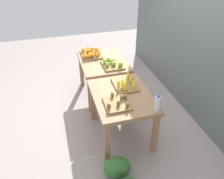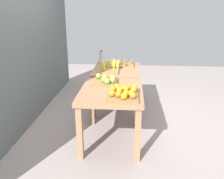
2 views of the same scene
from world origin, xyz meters
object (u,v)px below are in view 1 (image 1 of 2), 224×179
object	(u,v)px
display_table_left	(103,66)
banana_crate	(125,84)
orange_bin	(91,53)
apple_bin	(112,64)
water_bottle	(158,103)
kiwi_bin	(117,103)
display_table_right	(122,101)
watermelon_pile	(122,177)

from	to	relation	value
display_table_left	banana_crate	size ratio (longest dim) A/B	2.36
orange_bin	apple_bin	xyz separation A→B (m)	(0.50, 0.27, -0.01)
water_bottle	kiwi_bin	bearing A→B (deg)	-118.62
display_table_left	display_table_right	size ratio (longest dim) A/B	1.00
apple_bin	watermelon_pile	size ratio (longest dim) A/B	0.63
display_table_right	orange_bin	distance (m)	1.39
kiwi_bin	water_bottle	world-z (taller)	water_bottle
orange_bin	water_bottle	size ratio (longest dim) A/B	1.92
watermelon_pile	banana_crate	bearing A→B (deg)	160.45
orange_bin	watermelon_pile	world-z (taller)	orange_bin
orange_bin	banana_crate	xyz separation A→B (m)	(1.19, 0.27, 0.00)
display_table_left	orange_bin	bearing A→B (deg)	-146.38
watermelon_pile	display_table_left	bearing A→B (deg)	172.66
water_bottle	display_table_left	bearing A→B (deg)	-168.34
apple_bin	kiwi_bin	size ratio (longest dim) A/B	1.10
orange_bin	banana_crate	size ratio (longest dim) A/B	1.00
kiwi_bin	watermelon_pile	xyz separation A→B (m)	(0.64, -0.13, -0.63)
orange_bin	watermelon_pile	size ratio (longest dim) A/B	0.70
display_table_right	banana_crate	size ratio (longest dim) A/B	2.36
display_table_right	kiwi_bin	xyz separation A→B (m)	(0.20, -0.12, 0.14)
kiwi_bin	watermelon_pile	world-z (taller)	kiwi_bin
orange_bin	kiwi_bin	bearing A→B (deg)	1.48
orange_bin	kiwi_bin	xyz separation A→B (m)	(1.57, 0.04, -0.02)
display_table_right	banana_crate	bearing A→B (deg)	148.38
display_table_right	apple_bin	world-z (taller)	apple_bin
orange_bin	watermelon_pile	distance (m)	2.31
banana_crate	display_table_left	bearing A→B (deg)	-173.38
orange_bin	display_table_left	bearing A→B (deg)	33.62
orange_bin	water_bottle	xyz separation A→B (m)	(1.81, 0.49, 0.06)
display_table_right	banana_crate	world-z (taller)	banana_crate
banana_crate	watermelon_pile	bearing A→B (deg)	-19.55
orange_bin	kiwi_bin	distance (m)	1.57
banana_crate	kiwi_bin	distance (m)	0.45
display_table_left	kiwi_bin	size ratio (longest dim) A/B	2.87
orange_bin	watermelon_pile	bearing A→B (deg)	-2.27
kiwi_bin	water_bottle	distance (m)	0.52
orange_bin	banana_crate	world-z (taller)	banana_crate
display_table_left	apple_bin	distance (m)	0.31
display_table_left	orange_bin	xyz separation A→B (m)	(-0.25, -0.17, 0.15)
watermelon_pile	apple_bin	bearing A→B (deg)	168.27
orange_bin	banana_crate	bearing A→B (deg)	12.99
water_bottle	watermelon_pile	bearing A→B (deg)	-55.40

